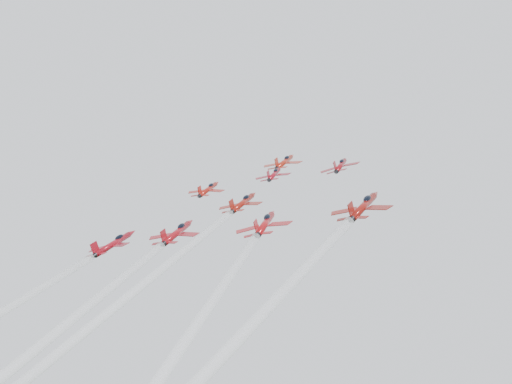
% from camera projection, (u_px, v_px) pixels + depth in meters
% --- Properties ---
extents(jet_lead, '(9.89, 12.12, 9.40)m').
position_uv_depth(jet_lead, '(284.00, 162.00, 172.12)').
color(jet_lead, '#AF2110').
extents(jet_row2_left, '(9.03, 11.06, 8.58)m').
position_uv_depth(jet_row2_left, '(208.00, 189.00, 165.87)').
color(jet_row2_left, '#AB1910').
extents(jet_row2_center, '(8.45, 10.35, 8.02)m').
position_uv_depth(jet_row2_center, '(274.00, 174.00, 161.10)').
color(jet_row2_center, maroon).
extents(jet_row2_right, '(8.77, 10.74, 8.33)m').
position_uv_depth(jet_row2_right, '(341.00, 165.00, 150.23)').
color(jet_row2_right, maroon).
extents(jet_center, '(9.50, 83.03, 63.76)m').
position_uv_depth(jet_center, '(121.00, 305.00, 101.33)').
color(jet_center, maroon).
extents(jet_rear_right, '(10.15, 88.67, 68.09)m').
position_uv_depth(jet_rear_right, '(110.00, 376.00, 78.23)').
color(jet_rear_right, '#AF1014').
extents(jet_rear_farright, '(10.49, 91.68, 70.40)m').
position_uv_depth(jet_rear_farright, '(247.00, 371.00, 70.04)').
color(jet_rear_farright, maroon).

